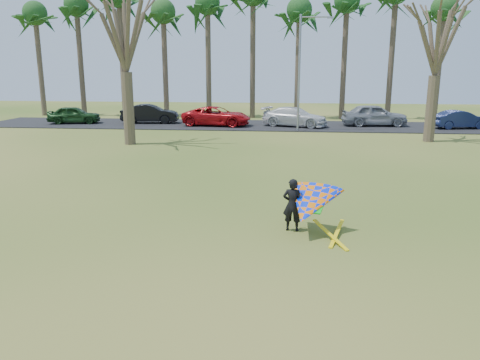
# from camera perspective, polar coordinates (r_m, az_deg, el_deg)

# --- Properties ---
(ground) EXTENTS (100.00, 100.00, 0.00)m
(ground) POSITION_cam_1_polar(r_m,az_deg,el_deg) (12.67, -0.98, -6.95)
(ground) COLOR #265412
(ground) RESTS_ON ground
(parking_strip) EXTENTS (46.00, 7.00, 0.06)m
(parking_strip) POSITION_cam_1_polar(r_m,az_deg,el_deg) (37.07, 3.85, 6.66)
(parking_strip) COLOR black
(parking_strip) RESTS_ON ground
(palm_0) EXTENTS (4.84, 4.84, 10.84)m
(palm_0) POSITION_cam_1_polar(r_m,az_deg,el_deg) (49.03, -23.71, 17.97)
(palm_0) COLOR #4C3D2D
(palm_0) RESTS_ON ground
(palm_1) EXTENTS (4.84, 4.84, 11.54)m
(palm_1) POSITION_cam_1_polar(r_m,az_deg,el_deg) (47.32, -19.33, 19.36)
(palm_1) COLOR #453829
(palm_1) RESTS_ON ground
(palm_3) EXTENTS (4.84, 4.84, 10.84)m
(palm_3) POSITION_cam_1_polar(r_m,az_deg,el_deg) (44.54, -9.35, 19.44)
(palm_3) COLOR #4B392D
(palm_3) RESTS_ON ground
(palm_4) EXTENTS (4.84, 4.84, 11.54)m
(palm_4) POSITION_cam_1_polar(r_m,az_deg,el_deg) (43.76, -3.98, 20.58)
(palm_4) COLOR brown
(palm_4) RESTS_ON ground
(palm_6) EXTENTS (4.84, 4.84, 10.84)m
(palm_6) POSITION_cam_1_polar(r_m,az_deg,el_deg) (43.04, 7.24, 19.72)
(palm_6) COLOR #4C3B2E
(palm_6) RESTS_ON ground
(palm_7) EXTENTS (4.84, 4.84, 11.54)m
(palm_7) POSITION_cam_1_polar(r_m,az_deg,el_deg) (43.35, 12.91, 20.36)
(palm_7) COLOR #453729
(palm_7) RESTS_ON ground
(palm_9) EXTENTS (4.84, 4.84, 10.84)m
(palm_9) POSITION_cam_1_polar(r_m,az_deg,el_deg) (44.82, 23.63, 18.50)
(palm_9) COLOR brown
(palm_9) RESTS_ON ground
(bare_tree_left) EXTENTS (6.60, 6.60, 9.70)m
(bare_tree_left) POSITION_cam_1_polar(r_m,az_deg,el_deg) (28.52, -14.00, 18.13)
(bare_tree_left) COLOR #4D3F2E
(bare_tree_left) RESTS_ON ground
(bare_tree_right) EXTENTS (6.27, 6.27, 9.21)m
(bare_tree_right) POSITION_cam_1_polar(r_m,az_deg,el_deg) (31.04, 23.06, 16.42)
(bare_tree_right) COLOR #4A3B2C
(bare_tree_right) RESTS_ON ground
(streetlight) EXTENTS (2.28, 0.18, 8.00)m
(streetlight) POSITION_cam_1_polar(r_m,az_deg,el_deg) (33.78, 7.52, 13.45)
(streetlight) COLOR gray
(streetlight) RESTS_ON ground
(car_0) EXTENTS (4.31, 2.44, 1.38)m
(car_0) POSITION_cam_1_polar(r_m,az_deg,el_deg) (40.34, -19.57, 7.50)
(car_0) COLOR #183B17
(car_0) RESTS_ON parking_strip
(car_1) EXTENTS (4.71, 2.10, 1.50)m
(car_1) POSITION_cam_1_polar(r_m,az_deg,el_deg) (38.93, -10.92, 7.93)
(car_1) COLOR black
(car_1) RESTS_ON parking_strip
(car_2) EXTENTS (5.49, 2.96, 1.47)m
(car_2) POSITION_cam_1_polar(r_m,az_deg,el_deg) (36.64, -2.87, 7.79)
(car_2) COLOR red
(car_2) RESTS_ON parking_strip
(car_3) EXTENTS (5.39, 3.53, 1.45)m
(car_3) POSITION_cam_1_polar(r_m,az_deg,el_deg) (36.35, 6.71, 7.66)
(car_3) COLOR silver
(car_3) RESTS_ON parking_strip
(car_4) EXTENTS (5.03, 2.32, 1.67)m
(car_4) POSITION_cam_1_polar(r_m,az_deg,el_deg) (37.86, 16.07, 7.63)
(car_4) COLOR gray
(car_4) RESTS_ON parking_strip
(car_5) EXTENTS (4.22, 2.15, 1.32)m
(car_5) POSITION_cam_1_polar(r_m,az_deg,el_deg) (38.42, 25.28, 6.69)
(car_5) COLOR #19234B
(car_5) RESTS_ON parking_strip
(kite_flyer) EXTENTS (2.13, 2.39, 2.02)m
(kite_flyer) POSITION_cam_1_polar(r_m,az_deg,el_deg) (12.77, 8.30, -2.96)
(kite_flyer) COLOR black
(kite_flyer) RESTS_ON ground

